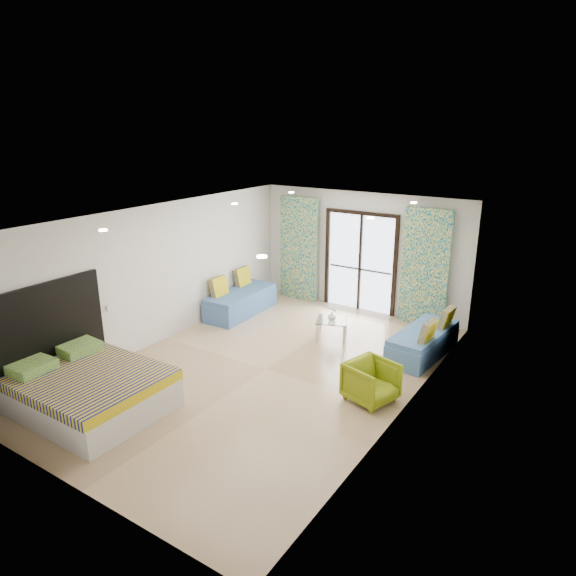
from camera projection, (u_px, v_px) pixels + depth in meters
The scene contains 24 objects.
floor at pixel (266, 369), 9.02m from camera, with size 5.00×7.50×0.01m, color #A0815F, non-canonical shape.
ceiling at pixel (264, 217), 8.19m from camera, with size 5.00×7.50×0.01m, color silver, non-canonical shape.
wall_back at pixel (361, 252), 11.60m from camera, with size 5.00×0.01×2.70m, color silver, non-canonical shape.
wall_front at pixel (67, 389), 5.61m from camera, with size 5.00×0.01×2.70m, color silver, non-canonical shape.
wall_left at pixel (160, 274), 9.90m from camera, with size 0.01×7.50×2.70m, color silver, non-canonical shape.
wall_right at pixel (408, 328), 7.31m from camera, with size 0.01×7.50×2.70m, color silver, non-canonical shape.
balcony_door at pixel (360, 256), 11.61m from camera, with size 1.76×0.08×2.28m.
balcony_rail at pixel (360, 269), 11.71m from camera, with size 1.52×0.03×0.04m, color #595451.
curtain_left at pixel (299, 249), 12.29m from camera, with size 1.00×0.10×2.50m, color silver.
curtain_right at pixel (425, 268), 10.68m from camera, with size 1.00×0.10×2.50m, color silver.
downlight_a at pixel (103, 230), 7.33m from camera, with size 0.12×0.12×0.02m, color #FFE0B2.
downlight_b at pixel (262, 257), 5.88m from camera, with size 0.12×0.12×0.02m, color #FFE0B2.
downlight_c at pixel (235, 204), 9.73m from camera, with size 0.12×0.12×0.02m, color #FFE0B2.
downlight_d at pixel (371, 218), 8.28m from camera, with size 0.12×0.12×0.02m, color #FFE0B2.
downlight_e at pixel (291, 192), 11.32m from camera, with size 0.12×0.12×0.02m, color #FFE0B2.
downlight_f at pixel (414, 203), 9.87m from camera, with size 0.12×0.12×0.02m, color #FFE0B2.
headboard at pixel (44, 331), 7.98m from camera, with size 0.06×2.10×1.50m, color black.
switch_plate at pixel (109, 307), 8.98m from camera, with size 0.02×0.10×0.10m, color silver.
bed at pixel (89, 390), 7.70m from camera, with size 2.14×1.75×0.74m.
daybed_left at pixel (240, 301), 11.61m from camera, with size 0.81×1.92×0.93m.
daybed_right at pixel (424, 342), 9.49m from camera, with size 0.85×1.84×0.88m.
coffee_table at pixel (332, 321), 10.24m from camera, with size 0.79×0.79×0.70m.
vase at pixel (332, 316), 10.16m from camera, with size 0.17×0.18×0.17m, color white.
armchair at pixel (371, 380), 7.91m from camera, with size 0.69×0.64×0.71m, color olive.
Camera 1 is at (4.76, -6.62, 4.13)m, focal length 32.00 mm.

